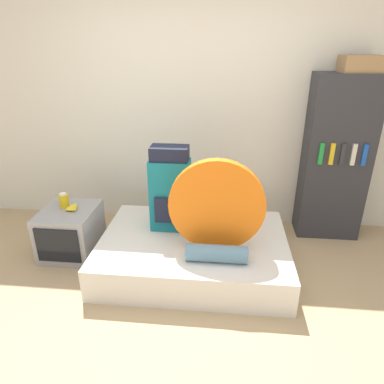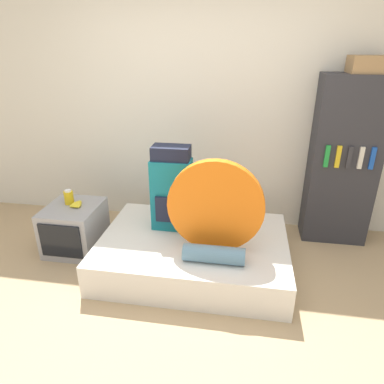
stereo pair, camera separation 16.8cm
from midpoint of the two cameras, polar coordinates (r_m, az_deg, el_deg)
name	(u,v)px [view 2 (the right image)]	position (r m, az deg, el deg)	size (l,w,h in m)	color
ground_plane	(165,332)	(2.67, -2.61, -22.28)	(16.00, 16.00, 0.00)	tan
wall_back	(201,107)	(3.70, 2.88, 14.00)	(8.00, 0.05, 2.60)	silver
bed	(194,252)	(3.20, 1.79, -9.95)	(1.67, 1.19, 0.30)	silver
backpack	(172,190)	(3.12, -1.87, 0.36)	(0.36, 0.24, 0.79)	#14707F
tent_bag	(216,206)	(2.79, 5.67, -2.42)	(0.79, 0.08, 0.79)	orange
sleeping_roll	(214,254)	(2.78, 5.42, -10.32)	(0.49, 0.14, 0.14)	#5B849E
television	(75,228)	(3.58, -17.68, -5.71)	(0.50, 0.56, 0.46)	#939399
canister	(69,197)	(3.52, -18.57, -0.84)	(0.09, 0.09, 0.14)	gold
banana_bunch	(77,204)	(3.47, -17.26, -1.94)	(0.12, 0.15, 0.04)	yellow
bookshelf	(343,162)	(3.73, 25.05, 4.47)	(0.63, 0.35, 1.67)	#2D2D33
cardboard_box	(370,64)	(3.59, 28.82, 18.14)	(0.35, 0.28, 0.15)	#99754C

